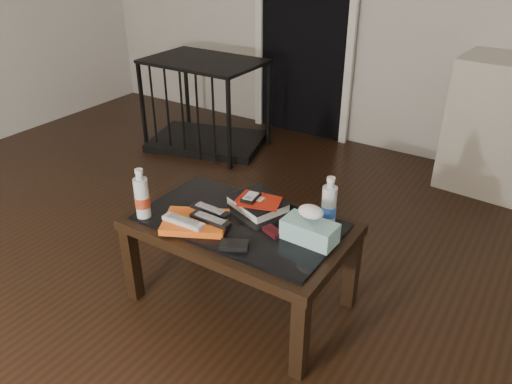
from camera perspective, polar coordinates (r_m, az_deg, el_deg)
ground at (r=2.59m, az=-13.55°, el=-12.23°), size 5.00×5.00×0.00m
doorway at (r=4.26m, az=5.69°, el=19.85°), size 0.90×0.08×2.07m
coffee_table at (r=2.30m, az=-1.83°, el=-4.60°), size 1.00×0.60×0.46m
pet_crate at (r=4.16m, az=-5.70°, el=8.36°), size 1.03×0.83×0.71m
magazines at (r=2.24m, az=-6.95°, el=-3.42°), size 0.34×0.31×0.03m
remote_silver at (r=2.20m, az=-8.32°, el=-3.31°), size 0.20×0.06×0.02m
remote_black_front at (r=2.20m, az=-5.22°, el=-3.13°), size 0.20×0.05×0.02m
remote_black_back at (r=2.28m, az=-5.25°, el=-2.03°), size 0.20×0.06×0.02m
textbook at (r=2.35m, az=0.21°, el=-1.27°), size 0.30×0.28×0.05m
dvd_mailers at (r=2.33m, az=0.25°, el=-0.82°), size 0.21×0.16×0.01m
ipod at (r=2.33m, az=-0.61°, el=-0.58°), size 0.08×0.11×0.02m
flip_phone at (r=2.17m, az=1.92°, el=-4.53°), size 0.10×0.08×0.02m
wallet at (r=2.08m, az=-2.52°, el=-6.08°), size 0.14×0.12×0.02m
water_bottle_left at (r=2.30m, az=-12.96°, el=-0.13°), size 0.07×0.07×0.24m
water_bottle_right at (r=2.19m, az=8.37°, el=-1.12°), size 0.08×0.08×0.24m
tissue_box at (r=2.12m, az=6.15°, el=-4.47°), size 0.23×0.13×0.09m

